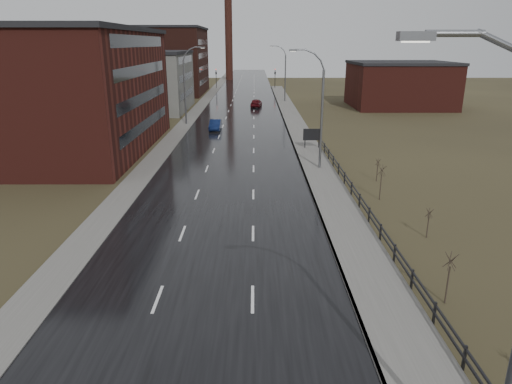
{
  "coord_description": "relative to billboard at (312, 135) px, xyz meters",
  "views": [
    {
      "loc": [
        2.4,
        -7.33,
        11.84
      ],
      "look_at": [
        2.49,
        19.65,
        3.0
      ],
      "focal_mm": 32.0,
      "sensor_mm": 36.0,
      "label": 1
    }
  ],
  "objects": [
    {
      "name": "road",
      "position": [
        -9.1,
        15.06,
        -1.62
      ],
      "size": [
        14.0,
        300.0,
        0.06
      ],
      "primitive_type": "cube",
      "color": "black",
      "rests_on": "ground"
    },
    {
      "name": "sidewalk_right",
      "position": [
        -0.5,
        -9.94,
        -1.56
      ],
      "size": [
        3.2,
        180.0,
        0.18
      ],
      "primitive_type": "cube",
      "color": "#595651",
      "rests_on": "ground"
    },
    {
      "name": "curb_right",
      "position": [
        -2.02,
        -9.94,
        -1.56
      ],
      "size": [
        0.16,
        180.0,
        0.18
      ],
      "primitive_type": "cube",
      "color": "slate",
      "rests_on": "ground"
    },
    {
      "name": "sidewalk_left",
      "position": [
        -17.3,
        15.06,
        -1.59
      ],
      "size": [
        2.4,
        260.0,
        0.12
      ],
      "primitive_type": "cube",
      "color": "#595651",
      "rests_on": "ground"
    },
    {
      "name": "warehouse_near",
      "position": [
        -30.09,
        0.06,
        5.11
      ],
      "size": [
        22.44,
        28.56,
        13.5
      ],
      "color": "#471914",
      "rests_on": "ground"
    },
    {
      "name": "warehouse_mid",
      "position": [
        -27.09,
        33.06,
        3.61
      ],
      "size": [
        16.32,
        20.4,
        10.5
      ],
      "color": "slate",
      "rests_on": "ground"
    },
    {
      "name": "warehouse_far",
      "position": [
        -32.09,
        63.06,
        6.11
      ],
      "size": [
        26.52,
        24.48,
        15.5
      ],
      "color": "#331611",
      "rests_on": "ground"
    },
    {
      "name": "building_right",
      "position": [
        21.2,
        37.06,
        2.61
      ],
      "size": [
        18.36,
        16.32,
        8.5
      ],
      "color": "#471914",
      "rests_on": "ground"
    },
    {
      "name": "smokestack",
      "position": [
        -15.1,
        105.06,
        13.85
      ],
      "size": [
        2.7,
        2.7,
        30.7
      ],
      "color": "#331611",
      "rests_on": "ground"
    },
    {
      "name": "streetlight_right_mid",
      "position": [
        -0.6,
        -8.94,
        4.19
      ],
      "size": [
        3.36,
        0.28,
        11.35
      ],
      "color": "slate",
      "rests_on": "ground"
    },
    {
      "name": "streetlight_left",
      "position": [
        -16.8,
        17.06,
        4.19
      ],
      "size": [
        3.36,
        0.28,
        11.35
      ],
      "color": "slate",
      "rests_on": "ground"
    },
    {
      "name": "streetlight_right_far",
      "position": [
        -0.6,
        45.06,
        4.19
      ],
      "size": [
        3.36,
        0.28,
        11.35
      ],
      "color": "slate",
      "rests_on": "ground"
    },
    {
      "name": "guardrail",
      "position": [
        1.2,
        -26.63,
        -0.94
      ],
      "size": [
        0.1,
        53.05,
        1.1
      ],
      "color": "black",
      "rests_on": "ground"
    },
    {
      "name": "shrub_c",
      "position": [
        2.4,
        -33.24,
        -0.26
      ],
      "size": [
        0.61,
        0.65,
        2.61
      ],
      "color": "#382D23",
      "rests_on": "ground"
    },
    {
      "name": "shrub_d",
      "position": [
        4.29,
        -25.54,
        -0.61
      ],
      "size": [
        0.47,
        0.49,
        1.96
      ],
      "color": "#382D23",
      "rests_on": "ground"
    },
    {
      "name": "shrub_e",
      "position": [
        3.22,
        -18.1,
        -0.15
      ],
      "size": [
        0.66,
        0.7,
        2.81
      ],
      "color": "#382D23",
      "rests_on": "ground"
    },
    {
      "name": "shrub_f",
      "position": [
        4.27,
        -13.07,
        -0.55
      ],
      "size": [
        0.49,
        0.52,
        2.07
      ],
      "color": "#382D23",
      "rests_on": "ground"
    },
    {
      "name": "billboard",
      "position": [
        0.0,
        0.0,
        0.0
      ],
      "size": [
        2.11,
        0.17,
        2.42
      ],
      "color": "black",
      "rests_on": "ground"
    },
    {
      "name": "traffic_light_left",
      "position": [
        -17.1,
        75.06,
        2.95
      ],
      "size": [
        0.58,
        2.73,
        5.3
      ],
      "color": "black",
      "rests_on": "ground"
    },
    {
      "name": "traffic_light_right",
      "position": [
        -1.1,
        75.06,
        2.95
      ],
      "size": [
        0.58,
        2.73,
        5.3
      ],
      "color": "black",
      "rests_on": "ground"
    },
    {
      "name": "car_near",
      "position": [
        -12.26,
        12.15,
        -0.93
      ],
      "size": [
        1.56,
        4.39,
        1.44
      ],
      "primitive_type": "imported",
      "rotation": [
        0.0,
        0.0,
        -0.01
      ],
      "color": "#0D1A43",
      "rests_on": "ground"
    },
    {
      "name": "car_far",
      "position": [
        -6.36,
        36.56,
        -0.86
      ],
      "size": [
        2.47,
        4.87,
        1.59
      ],
      "primitive_type": "imported",
      "rotation": [
        0.0,
        0.0,
        3.01
      ],
      "color": "#4C0C11",
      "rests_on": "ground"
    }
  ]
}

